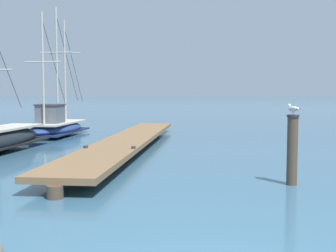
# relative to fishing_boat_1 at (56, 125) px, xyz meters

# --- Properties ---
(floating_dock) EXTENTS (2.87, 16.60, 0.53)m
(floating_dock) POSITION_rel_fishing_boat_1_xyz_m (5.14, -4.39, -0.18)
(floating_dock) COLOR brown
(floating_dock) RESTS_ON ground
(fishing_boat_1) EXTENTS (2.25, 6.91, 6.71)m
(fishing_boat_1) POSITION_rel_fishing_boat_1_xyz_m (0.00, 0.00, 0.00)
(fishing_boat_1) COLOR navy
(fishing_boat_1) RESTS_ON ground
(mooring_piling) EXTENTS (0.30, 0.30, 1.74)m
(mooring_piling) POSITION_rel_fishing_boat_1_xyz_m (10.86, -10.22, 0.36)
(mooring_piling) COLOR #4C3D2D
(mooring_piling) RESTS_ON ground
(perched_seagull) EXTENTS (0.32, 0.29, 0.27)m
(perched_seagull) POSITION_rel_fishing_boat_1_xyz_m (10.87, -10.22, 1.34)
(perched_seagull) COLOR gold
(perched_seagull) RESTS_ON mooring_piling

